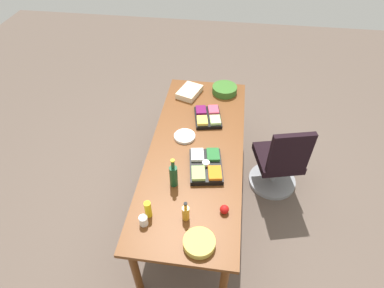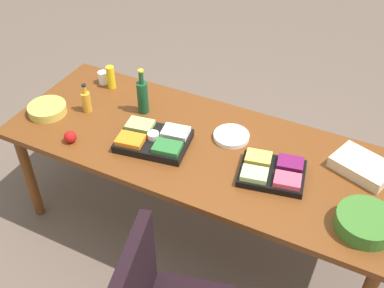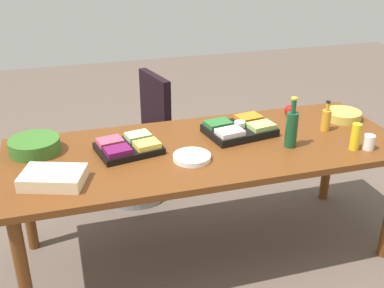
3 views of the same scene
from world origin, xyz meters
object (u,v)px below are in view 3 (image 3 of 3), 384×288
wine_bottle (292,128)px  sheet_cake (53,178)px  mustard_bottle (355,137)px  veggie_tray (239,129)px  office_chair (138,151)px  apple_red (290,110)px  conference_table (207,157)px  salad_bowl (35,146)px  chip_bowl (343,115)px  paper_plate_stack (192,157)px  dressing_bottle (326,119)px  paper_cup (369,142)px  fruit_platter (129,147)px

wine_bottle → sheet_cake: bearing=2.4°
mustard_bottle → veggie_tray: 0.71m
office_chair → veggie_tray: 1.05m
wine_bottle → veggie_tray: (0.23, -0.26, -0.09)m
wine_bottle → apple_red: (-0.24, -0.47, -0.08)m
conference_table → salad_bowl: size_ratio=8.15×
wine_bottle → sheet_cake: 1.40m
apple_red → chip_bowl: bearing=151.9°
mustard_bottle → salad_bowl: mustard_bottle is taller
paper_plate_stack → conference_table: bearing=-135.4°
apple_red → chip_bowl: 0.36m
chip_bowl → salad_bowl: size_ratio=0.83×
dressing_bottle → paper_cup: (-0.10, 0.33, -0.03)m
apple_red → fruit_platter: bearing=12.2°
wine_bottle → paper_plate_stack: bearing=-0.1°
fruit_platter → apple_red: size_ratio=5.36×
veggie_tray → sheet_cake: 1.22m
wine_bottle → mustard_bottle: bearing=157.2°
wine_bottle → veggie_tray: 0.36m
apple_red → mustard_bottle: bearing=100.5°
sheet_cake → dressing_bottle: bearing=-172.9°
conference_table → paper_cup: bearing=161.4°
fruit_platter → paper_cup: bearing=164.8°
veggie_tray → sheet_cake: size_ratio=1.45×
fruit_platter → chip_bowl: (-1.51, -0.09, -0.00)m
conference_table → wine_bottle: size_ratio=7.68×
office_chair → salad_bowl: 1.11m
fruit_platter → wine_bottle: bearing=167.7°
conference_table → chip_bowl: 1.06m
mustard_bottle → dressing_bottle: 0.31m
fruit_platter → veggie_tray: size_ratio=0.88×
apple_red → sheet_cake: bearing=17.8°
mustard_bottle → paper_plate_stack: bearing=-8.6°
office_chair → sheet_cake: (0.64, 1.11, 0.45)m
conference_table → mustard_bottle: size_ratio=14.63×
paper_plate_stack → wine_bottle: bearing=179.9°
veggie_tray → salad_bowl: size_ratio=1.55×
chip_bowl → fruit_platter: bearing=3.3°
sheet_cake → chip_bowl: size_ratio=1.29×
wine_bottle → chip_bowl: size_ratio=1.27×
fruit_platter → salad_bowl: size_ratio=1.37×
wine_bottle → sheet_cake: wine_bottle is taller
veggie_tray → sheet_cake: bearing=15.3°
paper_plate_stack → paper_cup: paper_cup is taller
paper_plate_stack → paper_cup: 1.07m
conference_table → veggie_tray: 0.31m
mustard_bottle → sheet_cake: bearing=-2.9°
office_chair → paper_plate_stack: (-0.14, 1.05, 0.43)m
sheet_cake → chip_bowl: sheet_cake is taller
sheet_cake → paper_cup: bearing=176.6°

